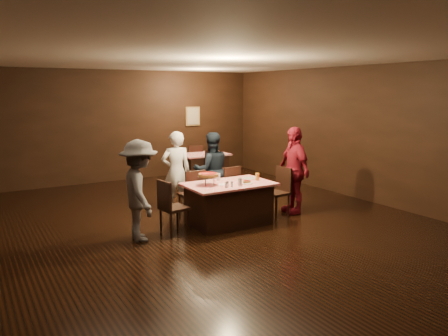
{
  "coord_description": "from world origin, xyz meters",
  "views": [
    {
      "loc": [
        -3.64,
        -6.66,
        2.43
      ],
      "look_at": [
        0.5,
        0.31,
        1.0
      ],
      "focal_mm": 35.0,
      "sensor_mm": 36.0,
      "label": 1
    }
  ],
  "objects_px": {
    "diner_white_jacket": "(176,172)",
    "main_table": "(229,204)",
    "chair_back_near": "(216,168)",
    "diner_grey_knit": "(140,191)",
    "pizza_stand": "(208,175)",
    "diner_red_shirt": "(294,170)",
    "plate_empty": "(249,178)",
    "back_table": "(204,168)",
    "glass_amber": "(257,177)",
    "chair_far_left": "(191,193)",
    "chair_far_right": "(226,189)",
    "diner_navy_hoodie": "(211,170)",
    "glass_back": "(218,177)",
    "chair_back_far": "(194,161)",
    "chair_end_right": "(276,192)",
    "glass_front_left": "(240,182)",
    "chair_end_left": "(174,207)"
  },
  "relations": [
    {
      "from": "diner_white_jacket",
      "to": "main_table",
      "type": "bearing_deg",
      "value": 122.02
    },
    {
      "from": "chair_back_near",
      "to": "diner_grey_knit",
      "type": "xyz_separation_m",
      "value": [
        -3.11,
        -2.93,
        0.36
      ]
    },
    {
      "from": "pizza_stand",
      "to": "diner_red_shirt",
      "type": "bearing_deg",
      "value": -1.38
    },
    {
      "from": "main_table",
      "to": "plate_empty",
      "type": "distance_m",
      "value": 0.69
    },
    {
      "from": "back_table",
      "to": "glass_amber",
      "type": "distance_m",
      "value": 3.78
    },
    {
      "from": "chair_far_left",
      "to": "pizza_stand",
      "type": "distance_m",
      "value": 0.85
    },
    {
      "from": "diner_grey_knit",
      "to": "plate_empty",
      "type": "bearing_deg",
      "value": -77.36
    },
    {
      "from": "chair_far_right",
      "to": "diner_grey_knit",
      "type": "relative_size",
      "value": 0.57
    },
    {
      "from": "back_table",
      "to": "diner_red_shirt",
      "type": "height_order",
      "value": "diner_red_shirt"
    },
    {
      "from": "diner_grey_knit",
      "to": "diner_white_jacket",
      "type": "bearing_deg",
      "value": -35.21
    },
    {
      "from": "glass_amber",
      "to": "diner_navy_hoodie",
      "type": "bearing_deg",
      "value": 102.34
    },
    {
      "from": "chair_far_right",
      "to": "glass_back",
      "type": "xyz_separation_m",
      "value": [
        -0.45,
        -0.45,
        0.37
      ]
    },
    {
      "from": "glass_amber",
      "to": "glass_back",
      "type": "distance_m",
      "value": 0.74
    },
    {
      "from": "chair_back_near",
      "to": "pizza_stand",
      "type": "xyz_separation_m",
      "value": [
        -1.8,
        -2.87,
        0.48
      ]
    },
    {
      "from": "diner_white_jacket",
      "to": "glass_amber",
      "type": "height_order",
      "value": "diner_white_jacket"
    },
    {
      "from": "chair_back_far",
      "to": "chair_end_right",
      "type": "bearing_deg",
      "value": 93.99
    },
    {
      "from": "chair_far_left",
      "to": "glass_back",
      "type": "distance_m",
      "value": 0.68
    },
    {
      "from": "chair_far_right",
      "to": "glass_front_left",
      "type": "xyz_separation_m",
      "value": [
        -0.35,
        -1.05,
        0.37
      ]
    },
    {
      "from": "plate_empty",
      "to": "diner_white_jacket",
      "type": "bearing_deg",
      "value": 131.8
    },
    {
      "from": "chair_end_left",
      "to": "chair_end_right",
      "type": "xyz_separation_m",
      "value": [
        2.2,
        0.0,
        0.0
      ]
    },
    {
      "from": "chair_back_far",
      "to": "glass_front_left",
      "type": "relative_size",
      "value": 6.79
    },
    {
      "from": "diner_white_jacket",
      "to": "diner_red_shirt",
      "type": "height_order",
      "value": "diner_red_shirt"
    },
    {
      "from": "back_table",
      "to": "chair_far_right",
      "type": "bearing_deg",
      "value": -109.3
    },
    {
      "from": "diner_white_jacket",
      "to": "chair_back_far",
      "type": "bearing_deg",
      "value": -110.46
    },
    {
      "from": "back_table",
      "to": "diner_grey_knit",
      "type": "distance_m",
      "value": 4.8
    },
    {
      "from": "main_table",
      "to": "chair_back_near",
      "type": "relative_size",
      "value": 1.68
    },
    {
      "from": "main_table",
      "to": "glass_amber",
      "type": "height_order",
      "value": "glass_amber"
    },
    {
      "from": "diner_navy_hoodie",
      "to": "glass_front_left",
      "type": "xyz_separation_m",
      "value": [
        -0.27,
        -1.53,
        0.05
      ]
    },
    {
      "from": "chair_end_right",
      "to": "diner_white_jacket",
      "type": "distance_m",
      "value": 2.06
    },
    {
      "from": "main_table",
      "to": "diner_navy_hoodie",
      "type": "bearing_deg",
      "value": 75.38
    },
    {
      "from": "pizza_stand",
      "to": "chair_far_left",
      "type": "bearing_deg",
      "value": 90.0
    },
    {
      "from": "chair_far_right",
      "to": "glass_back",
      "type": "relative_size",
      "value": 6.79
    },
    {
      "from": "chair_back_near",
      "to": "pizza_stand",
      "type": "height_order",
      "value": "pizza_stand"
    },
    {
      "from": "chair_end_left",
      "to": "chair_far_left",
      "type": "bearing_deg",
      "value": -50.63
    },
    {
      "from": "chair_back_near",
      "to": "diner_red_shirt",
      "type": "xyz_separation_m",
      "value": [
        0.12,
        -2.91,
        0.4
      ]
    },
    {
      "from": "chair_end_right",
      "to": "glass_amber",
      "type": "relative_size",
      "value": 6.79
    },
    {
      "from": "diner_navy_hoodie",
      "to": "diner_white_jacket",
      "type": "bearing_deg",
      "value": 11.05
    },
    {
      "from": "pizza_stand",
      "to": "glass_front_left",
      "type": "height_order",
      "value": "pizza_stand"
    },
    {
      "from": "diner_navy_hoodie",
      "to": "chair_far_left",
      "type": "bearing_deg",
      "value": 48.89
    },
    {
      "from": "chair_end_left",
      "to": "main_table",
      "type": "bearing_deg",
      "value": -97.6
    },
    {
      "from": "pizza_stand",
      "to": "glass_amber",
      "type": "xyz_separation_m",
      "value": [
        1.0,
        -0.1,
        -0.11
      ]
    },
    {
      "from": "chair_end_left",
      "to": "chair_end_right",
      "type": "relative_size",
      "value": 1.0
    },
    {
      "from": "glass_back",
      "to": "chair_back_far",
      "type": "bearing_deg",
      "value": 69.63
    },
    {
      "from": "chair_end_left",
      "to": "chair_back_far",
      "type": "relative_size",
      "value": 1.0
    },
    {
      "from": "chair_back_near",
      "to": "glass_amber",
      "type": "relative_size",
      "value": 6.79
    },
    {
      "from": "chair_back_far",
      "to": "diner_navy_hoodie",
      "type": "relative_size",
      "value": 0.6
    },
    {
      "from": "chair_far_right",
      "to": "chair_back_near",
      "type": "xyz_separation_m",
      "value": [
        1.0,
        2.17,
        0.0
      ]
    },
    {
      "from": "chair_back_near",
      "to": "chair_back_far",
      "type": "bearing_deg",
      "value": 79.1
    },
    {
      "from": "main_table",
      "to": "diner_grey_knit",
      "type": "xyz_separation_m",
      "value": [
        -1.71,
        -0.01,
        0.45
      ]
    },
    {
      "from": "main_table",
      "to": "diner_navy_hoodie",
      "type": "distance_m",
      "value": 1.33
    }
  ]
}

